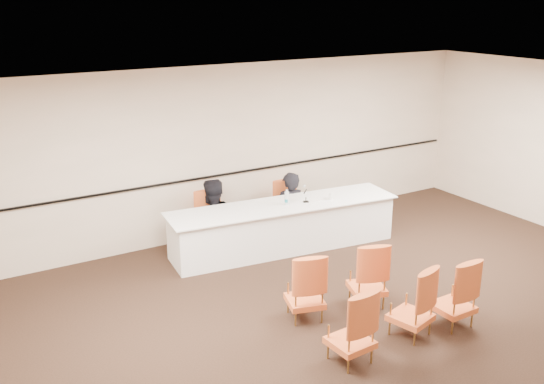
# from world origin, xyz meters

# --- Properties ---
(floor) EXTENTS (10.00, 10.00, 0.00)m
(floor) POSITION_xyz_m (0.00, 0.00, 0.00)
(floor) COLOR black
(floor) RESTS_ON ground
(ceiling) EXTENTS (10.00, 10.00, 0.00)m
(ceiling) POSITION_xyz_m (0.00, 0.00, 3.00)
(ceiling) COLOR white
(ceiling) RESTS_ON ground
(wall_back) EXTENTS (10.00, 0.04, 3.00)m
(wall_back) POSITION_xyz_m (0.00, 4.00, 1.50)
(wall_back) COLOR beige
(wall_back) RESTS_ON ground
(wall_rail) EXTENTS (9.80, 0.04, 0.03)m
(wall_rail) POSITION_xyz_m (0.00, 3.96, 1.10)
(wall_rail) COLOR black
(wall_rail) RESTS_ON wall_back
(panel_table) EXTENTS (4.01, 1.34, 0.79)m
(panel_table) POSITION_xyz_m (0.29, 2.82, 0.39)
(panel_table) COLOR white
(panel_table) RESTS_ON ground
(panelist_main) EXTENTS (0.65, 0.47, 1.64)m
(panelist_main) POSITION_xyz_m (0.74, 3.35, 0.32)
(panelist_main) COLOR black
(panelist_main) RESTS_ON ground
(panelist_main_chair) EXTENTS (0.55, 0.55, 0.95)m
(panelist_main_chair) POSITION_xyz_m (0.74, 3.35, 0.47)
(panelist_main_chair) COLOR orange
(panelist_main_chair) RESTS_ON ground
(panelist_second) EXTENTS (0.92, 0.77, 1.68)m
(panelist_second) POSITION_xyz_m (-0.71, 3.52, 0.35)
(panelist_second) COLOR black
(panelist_second) RESTS_ON ground
(panelist_second_chair) EXTENTS (0.55, 0.55, 0.95)m
(panelist_second_chair) POSITION_xyz_m (-0.71, 3.52, 0.47)
(panelist_second_chair) COLOR orange
(panelist_second_chair) RESTS_ON ground
(papers) EXTENTS (0.36, 0.32, 0.00)m
(papers) POSITION_xyz_m (0.76, 2.71, 0.79)
(papers) COLOR white
(papers) RESTS_ON panel_table
(microphone) EXTENTS (0.17, 0.22, 0.28)m
(microphone) POSITION_xyz_m (0.67, 2.72, 0.93)
(microphone) COLOR black
(microphone) RESTS_ON panel_table
(water_bottle) EXTENTS (0.10, 0.10, 0.26)m
(water_bottle) POSITION_xyz_m (0.33, 2.79, 0.92)
(water_bottle) COLOR teal
(water_bottle) RESTS_ON panel_table
(drinking_glass) EXTENTS (0.07, 0.07, 0.10)m
(drinking_glass) POSITION_xyz_m (0.34, 2.78, 0.84)
(drinking_glass) COLOR silver
(drinking_glass) RESTS_ON panel_table
(coffee_cup) EXTENTS (0.10, 0.10, 0.12)m
(coffee_cup) POSITION_xyz_m (1.11, 2.63, 0.85)
(coffee_cup) COLOR white
(coffee_cup) RESTS_ON panel_table
(aud_chair_front_left) EXTENTS (0.62, 0.62, 0.95)m
(aud_chair_front_left) POSITION_xyz_m (-0.70, 0.70, 0.47)
(aud_chair_front_left) COLOR orange
(aud_chair_front_left) RESTS_ON ground
(aud_chair_front_mid) EXTENTS (0.64, 0.64, 0.95)m
(aud_chair_front_mid) POSITION_xyz_m (0.24, 0.57, 0.47)
(aud_chair_front_mid) COLOR orange
(aud_chair_front_mid) RESTS_ON ground
(aud_chair_back_left) EXTENTS (0.53, 0.53, 0.95)m
(aud_chair_back_left) POSITION_xyz_m (-0.80, -0.40, 0.47)
(aud_chair_back_left) COLOR orange
(aud_chair_back_left) RESTS_ON ground
(aud_chair_back_mid) EXTENTS (0.61, 0.61, 0.95)m
(aud_chair_back_mid) POSITION_xyz_m (0.20, -0.33, 0.47)
(aud_chair_back_mid) COLOR orange
(aud_chair_back_mid) RESTS_ON ground
(aud_chair_back_right) EXTENTS (0.51, 0.51, 0.95)m
(aud_chair_back_right) POSITION_xyz_m (0.85, -0.42, 0.47)
(aud_chair_back_right) COLOR orange
(aud_chair_back_right) RESTS_ON ground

